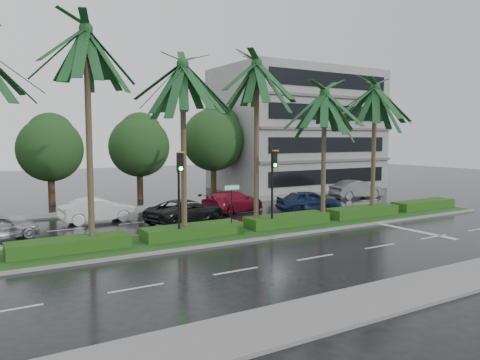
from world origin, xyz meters
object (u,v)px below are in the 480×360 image
signal_median_left (180,183)px  car_red (233,201)px  car_darkgrey (186,211)px  car_blue (309,201)px  street_sign (232,197)px  car_grey (357,189)px  car_white (98,210)px

signal_median_left → car_red: size_ratio=0.86×
car_darkgrey → car_blue: bearing=-111.7°
street_sign → car_grey: size_ratio=0.56×
signal_median_left → car_darkgrey: signal_median_left is taller
car_red → car_blue: size_ratio=1.13×
car_white → street_sign: bearing=-150.1°
car_white → car_red: size_ratio=0.90×
car_darkgrey → car_red: 4.97m
car_red → car_grey: 12.83m
signal_median_left → car_white: (-1.80, 8.18, -2.24)m
car_red → street_sign: bearing=130.2°
signal_median_left → car_white: 8.67m
car_white → car_darkgrey: (4.50, -3.05, -0.03)m
car_white → car_darkgrey: size_ratio=0.88×
car_grey → street_sign: bearing=120.5°
street_sign → car_darkgrey: 5.15m
car_white → car_red: car_white is taller
signal_median_left → street_sign: 3.13m
car_red → car_blue: (4.50, -2.80, 0.03)m
signal_median_left → car_white: bearing=102.4°
car_darkgrey → car_red: size_ratio=1.03×
car_blue → car_grey: size_ratio=0.96×
car_white → car_blue: size_ratio=1.01×
street_sign → car_white: bearing=121.0°
signal_median_left → car_darkgrey: (2.70, 5.13, -2.27)m
signal_median_left → car_red: (7.20, 7.23, -2.26)m
signal_median_left → car_blue: (11.70, 4.44, -2.23)m
car_blue → car_grey: car_grey is taller
street_sign → car_white: size_ratio=0.57×
signal_median_left → car_grey: signal_median_left is taller
signal_median_left → street_sign: bearing=3.5°
car_grey → signal_median_left: bearing=117.6°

